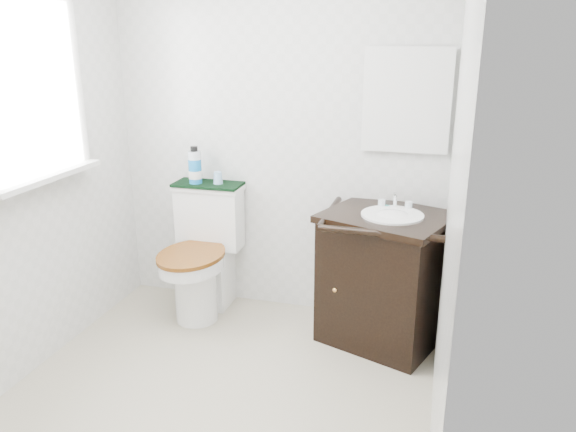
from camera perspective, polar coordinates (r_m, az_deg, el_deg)
The scene contains 14 objects.
floor at distance 3.09m, azimuth -7.75°, elevation -18.31°, with size 2.40×2.40×0.00m, color #ADA58B.
wall_back at distance 3.68m, azimuth -1.12°, elevation 8.18°, with size 2.40×2.40×0.00m, color silver.
wall_front at distance 1.62m, azimuth -26.53°, elevation -6.47°, with size 2.40×2.40×0.00m, color silver.
wall_left at distance 3.19m, azimuth -27.23°, elevation 4.70°, with size 2.40×2.40×0.00m, color silver.
wall_right at distance 2.36m, azimuth 16.35°, elevation 1.93°, with size 2.40×2.40×0.00m, color silver.
window at distance 3.31m, azimuth -24.79°, elevation 11.61°, with size 0.02×0.70×0.90m, color white.
mirror at distance 3.48m, azimuth 11.97°, elevation 11.39°, with size 0.50×0.02×0.60m, color silver.
toilet at distance 3.85m, azimuth -8.56°, elevation -4.37°, with size 0.47×0.65×0.86m.
vanity at distance 3.48m, azimuth 9.76°, elevation -5.90°, with size 0.86×0.80×0.92m.
trash_bin at distance 3.82m, azimuth 5.09°, elevation -8.38°, with size 0.20×0.17×0.26m.
towel at distance 3.81m, azimuth -8.14°, elevation 3.21°, with size 0.46×0.22×0.02m, color black.
mouthwash_bottle at distance 3.79m, azimuth -9.44°, elevation 4.98°, with size 0.09×0.09×0.25m.
cup at distance 3.77m, azimuth -7.13°, elevation 3.87°, with size 0.06×0.06×0.08m, color #87B4DD.
soap_bar at distance 3.47m, azimuth 9.91°, elevation 1.01°, with size 0.06×0.04×0.02m, color #1A7F77.
Camera 1 is at (1.05, -2.27, 1.82)m, focal length 35.00 mm.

